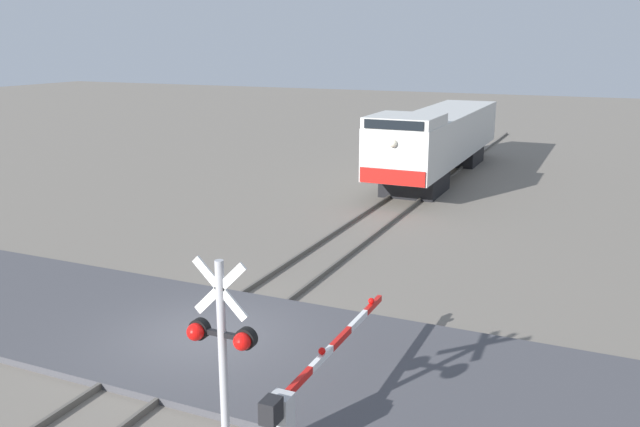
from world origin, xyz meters
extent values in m
plane|color=slate|center=(0.00, 0.00, 0.00)|extent=(160.00, 160.00, 0.00)
cube|color=#59544C|center=(-0.72, 0.00, 0.07)|extent=(0.08, 80.00, 0.15)
cube|color=#59544C|center=(0.72, 0.00, 0.07)|extent=(0.08, 80.00, 0.15)
cube|color=#47474C|center=(0.00, 0.00, 0.08)|extent=(36.00, 5.60, 0.16)
cube|color=black|center=(0.00, 17.51, 0.53)|extent=(2.55, 3.20, 1.05)
cube|color=black|center=(0.00, 26.07, 0.53)|extent=(2.55, 3.20, 1.05)
cube|color=silver|center=(0.00, 21.79, 2.20)|extent=(3.00, 15.56, 2.29)
cube|color=silver|center=(0.00, 15.63, 3.58)|extent=(2.94, 3.25, 0.47)
cube|color=black|center=(0.00, 13.98, 3.58)|extent=(2.55, 0.06, 0.38)
cube|color=red|center=(0.00, 13.97, 1.40)|extent=(2.85, 0.08, 0.64)
sphere|color=#F2EACC|center=(0.00, 13.96, 2.83)|extent=(0.36, 0.36, 0.36)
cylinder|color=#ADADB2|center=(3.15, -4.13, 1.86)|extent=(0.14, 0.14, 3.72)
cube|color=white|center=(3.15, -4.13, 3.27)|extent=(0.95, 0.04, 0.95)
cube|color=white|center=(3.15, -4.13, 3.27)|extent=(0.95, 0.04, 0.95)
cube|color=black|center=(3.15, -4.13, 2.52)|extent=(1.04, 0.08, 0.08)
sphere|color=red|center=(2.73, -4.23, 2.52)|extent=(0.28, 0.28, 0.28)
sphere|color=red|center=(3.57, -4.23, 2.52)|extent=(0.28, 0.28, 0.28)
cylinder|color=black|center=(2.73, -4.11, 2.52)|extent=(0.34, 0.14, 0.34)
cylinder|color=black|center=(3.57, -4.11, 2.52)|extent=(0.34, 0.14, 0.34)
cube|color=black|center=(3.78, -3.76, 1.15)|extent=(0.28, 0.36, 0.40)
cube|color=red|center=(3.78, -2.73, 1.15)|extent=(0.10, 0.95, 0.14)
cube|color=white|center=(3.78, -1.78, 1.15)|extent=(0.10, 0.95, 0.14)
cube|color=red|center=(3.78, -0.83, 1.15)|extent=(0.10, 0.95, 0.14)
cube|color=white|center=(3.78, 0.12, 1.15)|extent=(0.10, 0.95, 0.14)
cube|color=red|center=(3.78, 1.08, 1.15)|extent=(0.10, 0.95, 0.14)
sphere|color=red|center=(3.78, -1.74, 1.29)|extent=(0.14, 0.14, 0.14)
sphere|color=red|center=(3.78, 0.97, 1.29)|extent=(0.14, 0.14, 0.14)
camera|label=1|loc=(8.40, -12.16, 6.91)|focal=37.38mm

